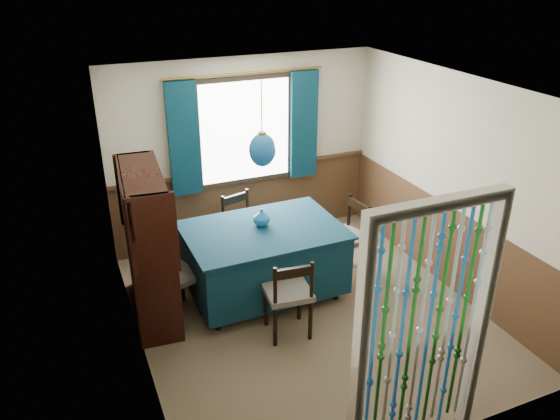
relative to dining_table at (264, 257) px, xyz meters
name	(u,v)px	position (x,y,z in m)	size (l,w,h in m)	color
floor	(307,312)	(0.30, -0.55, -0.48)	(4.00, 4.00, 0.00)	brown
ceiling	(313,89)	(0.30, -0.55, 2.02)	(4.00, 4.00, 0.00)	silver
wall_back	(244,152)	(0.30, 1.45, 0.77)	(3.60, 3.60, 0.00)	#BDB39A
wall_front	(431,320)	(0.30, -2.55, 0.77)	(3.60, 3.60, 0.00)	#BDB39A
wall_left	(131,244)	(-1.50, -0.55, 0.77)	(4.00, 4.00, 0.00)	#BDB39A
wall_right	(452,185)	(2.10, -0.55, 0.77)	(4.00, 4.00, 0.00)	#BDB39A
wainscot_back	(246,204)	(0.30, 1.44, 0.02)	(3.60, 3.60, 0.00)	#462D1A
wainscot_front	(419,398)	(0.30, -2.53, 0.02)	(3.60, 3.60, 0.00)	#462D1A
wainscot_left	(141,312)	(-1.48, -0.55, 0.02)	(4.00, 4.00, 0.00)	#462D1A
wainscot_right	(443,243)	(2.09, -0.55, 0.02)	(4.00, 4.00, 0.00)	#462D1A
window	(245,131)	(0.30, 1.40, 1.07)	(1.32, 0.12, 1.42)	black
doorway	(423,338)	(0.30, -2.49, 0.57)	(1.16, 0.12, 2.18)	silver
dining_table	(264,257)	(0.00, 0.00, 0.00)	(1.76, 1.23, 0.84)	#0A2937
chair_near	(289,294)	(-0.04, -0.81, 0.01)	(0.50, 0.48, 0.92)	black
chair_far	(243,227)	(0.03, 0.81, 0.00)	(0.55, 0.53, 0.91)	black
chair_left	(174,278)	(-1.04, -0.01, -0.01)	(0.53, 0.55, 0.88)	black
chair_right	(346,237)	(1.08, 0.00, 0.03)	(0.50, 0.52, 0.98)	black
sideboard	(150,266)	(-1.26, 0.14, 0.10)	(0.54, 1.31, 1.67)	black
pendant_lamp	(262,150)	(0.00, 0.00, 1.29)	(0.29, 0.29, 0.90)	olive
vase_table	(262,218)	(0.02, 0.10, 0.45)	(0.18, 0.18, 0.18)	#144F89
bowl_shelf	(156,227)	(-1.20, -0.14, 0.69)	(0.22, 0.22, 0.05)	beige
vase_sideboard	(147,223)	(-1.20, 0.49, 0.44)	(0.17, 0.17, 0.17)	beige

